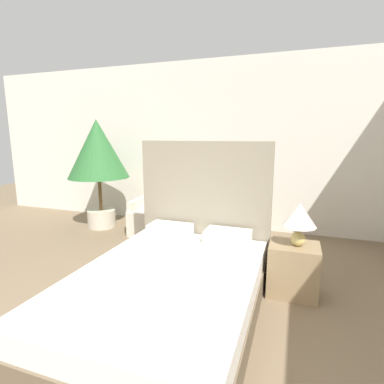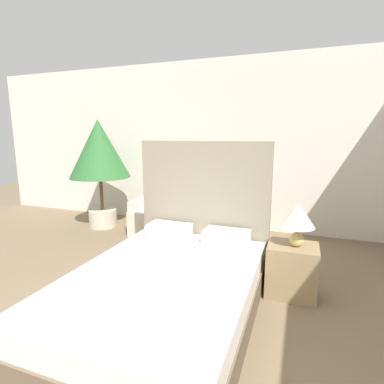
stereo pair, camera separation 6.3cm
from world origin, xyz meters
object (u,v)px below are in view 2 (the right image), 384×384
object	(u,v)px
armchair_near_window_left	(155,217)
bed	(169,285)
potted_palm	(99,153)
table_lamp	(298,218)
nightstand	(292,270)
side_table	(184,220)
armchair_near_window_right	(215,223)

from	to	relation	value
armchair_near_window_left	bed	bearing A→B (deg)	-63.51
potted_palm	table_lamp	world-z (taller)	potted_palm
bed	nightstand	bearing A→B (deg)	35.05
bed	side_table	distance (m)	2.21
bed	potted_palm	distance (m)	3.21
bed	nightstand	size ratio (longest dim) A/B	4.20
potted_palm	armchair_near_window_right	bearing A→B (deg)	1.27
bed	table_lamp	world-z (taller)	bed
armchair_near_window_left	armchair_near_window_right	bearing A→B (deg)	-3.61
bed	potted_palm	world-z (taller)	potted_palm
armchair_near_window_left	side_table	world-z (taller)	armchair_near_window_left
potted_palm	side_table	distance (m)	1.89
table_lamp	side_table	world-z (taller)	table_lamp
armchair_near_window_left	armchair_near_window_right	xyz separation A→B (m)	(1.06, 0.00, 0.00)
armchair_near_window_right	nightstand	world-z (taller)	armchair_near_window_right
armchair_near_window_right	side_table	xyz separation A→B (m)	(-0.53, 0.01, -0.00)
bed	armchair_near_window_right	xyz separation A→B (m)	(-0.15, 2.10, -0.02)
bed	side_table	bearing A→B (deg)	108.03
table_lamp	bed	bearing A→B (deg)	-146.29
armchair_near_window_right	side_table	world-z (taller)	armchair_near_window_right
armchair_near_window_left	potted_palm	xyz separation A→B (m)	(-1.03, -0.05, 1.06)
armchair_near_window_left	nightstand	world-z (taller)	armchair_near_window_left
armchair_near_window_left	side_table	distance (m)	0.53
nightstand	side_table	size ratio (longest dim) A/B	1.06
armchair_near_window_right	nightstand	bearing A→B (deg)	-46.55
potted_palm	armchair_near_window_left	bearing A→B (deg)	2.57
armchair_near_window_right	potted_palm	size ratio (longest dim) A/B	0.42
table_lamp	side_table	distance (m)	2.31
potted_palm	table_lamp	bearing A→B (deg)	-21.84
nightstand	armchair_near_window_right	bearing A→B (deg)	131.52
armchair_near_window_right	side_table	bearing A→B (deg)	-178.67
table_lamp	potted_palm	bearing A→B (deg)	158.16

